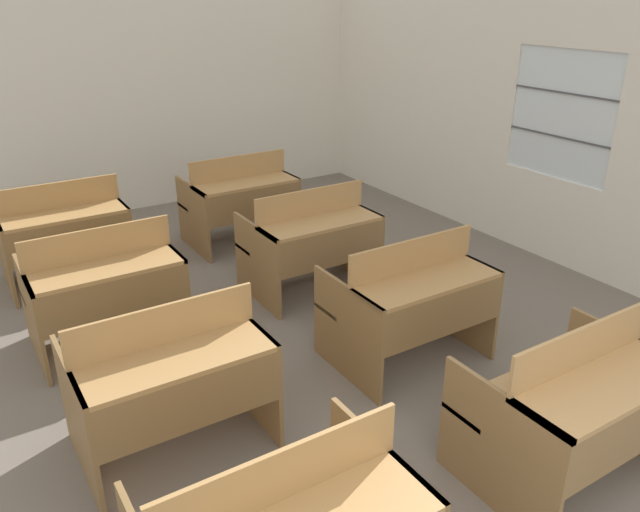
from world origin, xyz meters
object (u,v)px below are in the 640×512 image
bench_second_left (170,379)px  bench_back_right (240,199)px  bench_front_right (573,403)px  bench_back_left (64,232)px  bench_third_left (104,287)px  bench_third_right (311,240)px  bench_second_right (410,300)px

bench_second_left → bench_back_right: bearing=57.5°
bench_front_right → bench_back_right: bearing=90.1°
bench_front_right → bench_back_left: bearing=113.4°
bench_back_left → bench_third_left: bearing=-89.4°
bench_back_left → bench_back_right: 1.78m
bench_back_right → bench_third_right: bearing=-88.8°
bench_second_left → bench_back_left: size_ratio=1.00×
bench_second_left → bench_third_left: same height
bench_third_left → bench_front_right: bearing=-57.5°
bench_third_right → bench_back_right: bearing=91.2°
bench_front_right → bench_third_right: (0.03, 2.75, 0.00)m
bench_second_right → bench_back_left: size_ratio=1.00×
bench_back_left → bench_back_right: size_ratio=1.00×
bench_second_right → bench_back_right: (-0.03, 2.74, 0.00)m
bench_third_left → bench_back_right: (1.77, 1.36, 0.00)m
bench_front_right → bench_second_right: (0.03, 1.39, 0.00)m
bench_second_left → bench_back_left: same height
bench_back_right → bench_third_left: bearing=-142.4°
bench_third_right → bench_back_right: (-0.03, 1.38, 0.00)m
bench_second_right → bench_third_right: (0.00, 1.36, 0.00)m
bench_third_right → bench_back_left: 2.27m
bench_second_left → bench_third_left: (-0.01, 1.40, 0.00)m
bench_front_right → bench_third_right: bearing=89.5°
bench_back_right → bench_second_left: bearing=-122.5°
bench_second_right → bench_third_right: bearing=90.0°
bench_third_left → bench_back_right: 2.23m
bench_third_left → bench_back_left: size_ratio=1.00×
bench_second_right → bench_back_right: size_ratio=1.00×
bench_second_left → bench_back_left: bearing=90.4°
bench_second_left → bench_back_left: 2.75m
bench_third_right → bench_second_right: bearing=-90.0°
bench_second_right → bench_third_right: size_ratio=1.00×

